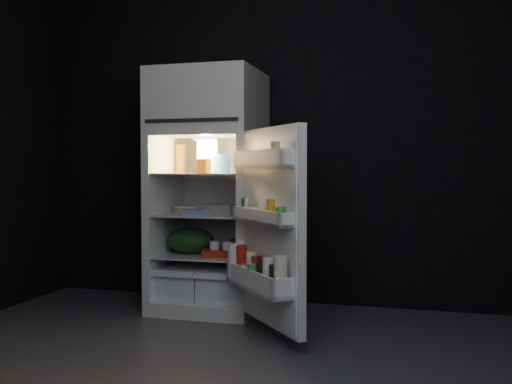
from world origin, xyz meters
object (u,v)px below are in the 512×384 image
(refrigerator, at_px, (210,182))
(milk_jug, at_px, (207,157))
(egg_carton, at_px, (217,209))
(fridge_door, at_px, (267,231))
(yogurt_tray, at_px, (222,253))

(refrigerator, relative_size, milk_jug, 7.42)
(milk_jug, height_order, egg_carton, milk_jug)
(milk_jug, bearing_deg, fridge_door, -69.74)
(egg_carton, bearing_deg, refrigerator, 146.52)
(fridge_door, distance_m, milk_jug, 1.07)
(fridge_door, bearing_deg, milk_jug, 133.09)
(yogurt_tray, bearing_deg, milk_jug, 117.96)
(fridge_door, relative_size, yogurt_tray, 4.24)
(egg_carton, bearing_deg, yogurt_tray, -34.83)
(refrigerator, bearing_deg, milk_jug, 135.17)
(fridge_door, relative_size, milk_jug, 5.08)
(yogurt_tray, bearing_deg, fridge_door, -62.30)
(refrigerator, bearing_deg, yogurt_tray, -47.17)
(fridge_door, bearing_deg, egg_carton, 132.90)
(refrigerator, distance_m, milk_jug, 0.20)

